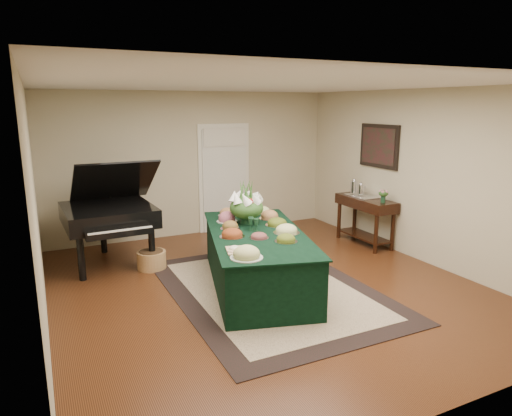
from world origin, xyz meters
name	(u,v)px	position (x,y,z in m)	size (l,w,h in m)	color
ground	(265,286)	(0.00, 0.00, 0.00)	(6.00, 6.00, 0.00)	black
area_rug	(270,289)	(0.00, -0.13, 0.01)	(2.54, 3.55, 0.01)	black
kitchen_doorway	(224,179)	(0.60, 2.97, 1.02)	(1.05, 0.07, 2.10)	silver
buffet_table	(257,259)	(-0.10, 0.08, 0.39)	(1.87, 2.84, 0.77)	black
food_platters	(254,226)	(-0.07, 0.22, 0.82)	(1.45, 2.27, 0.12)	silver
cutting_board	(240,248)	(-0.63, -0.56, 0.81)	(0.39, 0.39, 0.10)	tan
green_goblets	(253,224)	(-0.11, 0.17, 0.86)	(0.12, 0.19, 0.18)	#153521
floral_centerpiece	(246,204)	(-0.04, 0.53, 1.07)	(0.51, 0.51, 0.51)	#153521
grand_piano	(109,214)	(-1.75, 1.90, 0.81)	(1.47, 1.64, 1.64)	black
wicker_basket	(152,260)	(-1.25, 1.39, 0.14)	(0.44, 0.44, 0.27)	#9C6E3E
mahogany_sideboard	(365,209)	(2.50, 0.99, 0.65)	(0.45, 1.23, 0.85)	black
tea_service	(358,189)	(2.50, 1.22, 0.96)	(0.34, 0.58, 0.30)	silver
pink_bouquet	(383,194)	(2.50, 0.55, 1.00)	(0.18, 0.18, 0.23)	#153521
wall_painting	(379,146)	(2.72, 0.99, 1.75)	(0.05, 0.95, 0.75)	black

